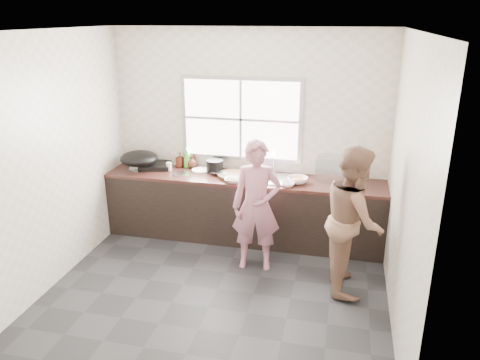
% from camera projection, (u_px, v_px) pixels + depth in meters
% --- Properties ---
extents(floor, '(3.60, 3.20, 0.01)m').
position_uv_depth(floor, '(218.00, 289.00, 5.11)').
color(floor, '#262628').
rests_on(floor, ground).
extents(ceiling, '(3.60, 3.20, 0.01)m').
position_uv_depth(ceiling, '(213.00, 30.00, 4.21)').
color(ceiling, silver).
rests_on(ceiling, wall_back).
extents(wall_back, '(3.60, 0.01, 2.70)m').
position_uv_depth(wall_back, '(249.00, 134.00, 6.14)').
color(wall_back, beige).
rests_on(wall_back, ground).
extents(wall_left, '(0.01, 3.20, 2.70)m').
position_uv_depth(wall_left, '(55.00, 160.00, 5.04)').
color(wall_left, silver).
rests_on(wall_left, ground).
extents(wall_right, '(0.01, 3.20, 2.70)m').
position_uv_depth(wall_right, '(405.00, 186.00, 4.28)').
color(wall_right, beige).
rests_on(wall_right, ground).
extents(wall_front, '(3.60, 0.01, 2.70)m').
position_uv_depth(wall_front, '(152.00, 245.00, 3.19)').
color(wall_front, beige).
rests_on(wall_front, ground).
extents(cabinet, '(3.60, 0.62, 0.82)m').
position_uv_depth(cabinet, '(243.00, 209.00, 6.16)').
color(cabinet, black).
rests_on(cabinet, floor).
extents(countertop, '(3.60, 0.64, 0.04)m').
position_uv_depth(countertop, '(244.00, 179.00, 6.02)').
color(countertop, '#351A16').
rests_on(countertop, cabinet).
extents(sink, '(0.55, 0.45, 0.02)m').
position_uv_depth(sink, '(270.00, 179.00, 5.93)').
color(sink, silver).
rests_on(sink, countertop).
extents(faucet, '(0.02, 0.02, 0.30)m').
position_uv_depth(faucet, '(273.00, 163.00, 6.07)').
color(faucet, silver).
rests_on(faucet, countertop).
extents(window_frame, '(1.60, 0.05, 1.10)m').
position_uv_depth(window_frame, '(241.00, 119.00, 6.08)').
color(window_frame, '#9EA0A5').
rests_on(window_frame, wall_back).
extents(window_glazing, '(1.50, 0.01, 1.00)m').
position_uv_depth(window_glazing, '(241.00, 120.00, 6.05)').
color(window_glazing, white).
rests_on(window_glazing, window_frame).
extents(woman, '(0.57, 0.41, 1.44)m').
position_uv_depth(woman, '(257.00, 210.00, 5.35)').
color(woman, '#BB7085').
rests_on(woman, floor).
extents(person_side, '(0.68, 0.84, 1.59)m').
position_uv_depth(person_side, '(353.00, 220.00, 4.92)').
color(person_side, brown).
rests_on(person_side, floor).
extents(cutting_board, '(0.50, 0.50, 0.04)m').
position_uv_depth(cutting_board, '(234.00, 175.00, 6.02)').
color(cutting_board, '#2F2312').
rests_on(cutting_board, countertop).
extents(cleaver, '(0.22, 0.12, 0.01)m').
position_uv_depth(cleaver, '(219.00, 172.00, 6.06)').
color(cleaver, '#BABBC1').
rests_on(cleaver, cutting_board).
extents(bowl_mince, '(0.22, 0.22, 0.05)m').
position_uv_depth(bowl_mince, '(233.00, 180.00, 5.83)').
color(bowl_mince, white).
rests_on(bowl_mince, countertop).
extents(bowl_crabs, '(0.26, 0.26, 0.06)m').
position_uv_depth(bowl_crabs, '(298.00, 181.00, 5.79)').
color(bowl_crabs, white).
rests_on(bowl_crabs, countertop).
extents(bowl_held, '(0.21, 0.21, 0.06)m').
position_uv_depth(bowl_held, '(288.00, 184.00, 5.68)').
color(bowl_held, white).
rests_on(bowl_held, countertop).
extents(black_pot, '(0.29, 0.29, 0.16)m').
position_uv_depth(black_pot, '(215.00, 166.00, 6.19)').
color(black_pot, black).
rests_on(black_pot, countertop).
extents(plate_food, '(0.30, 0.30, 0.02)m').
position_uv_depth(plate_food, '(201.00, 170.00, 6.25)').
color(plate_food, white).
rests_on(plate_food, countertop).
extents(bottle_green, '(0.12, 0.12, 0.27)m').
position_uv_depth(bottle_green, '(187.00, 158.00, 6.35)').
color(bottle_green, '#4C9932').
rests_on(bottle_green, countertop).
extents(bottle_brown_tall, '(0.10, 0.10, 0.18)m').
position_uv_depth(bottle_brown_tall, '(180.00, 160.00, 6.39)').
color(bottle_brown_tall, '#4F1F13').
rests_on(bottle_brown_tall, countertop).
extents(bottle_brown_short, '(0.15, 0.15, 0.16)m').
position_uv_depth(bottle_brown_short, '(192.00, 162.00, 6.36)').
color(bottle_brown_short, '#401C10').
rests_on(bottle_brown_short, countertop).
extents(glass_jar, '(0.09, 0.09, 0.11)m').
position_uv_depth(glass_jar, '(169.00, 166.00, 6.26)').
color(glass_jar, silver).
rests_on(glass_jar, countertop).
extents(burner, '(0.48, 0.48, 0.06)m').
position_uv_depth(burner, '(156.00, 165.00, 6.40)').
color(burner, black).
rests_on(burner, countertop).
extents(wok, '(0.54, 0.54, 0.19)m').
position_uv_depth(wok, '(139.00, 158.00, 6.26)').
color(wok, black).
rests_on(wok, burner).
extents(dish_rack, '(0.42, 0.31, 0.30)m').
position_uv_depth(dish_rack, '(332.00, 168.00, 5.88)').
color(dish_rack, silver).
rests_on(dish_rack, countertop).
extents(pot_lid_left, '(0.29, 0.29, 0.01)m').
position_uv_depth(pot_lid_left, '(138.00, 168.00, 6.34)').
color(pot_lid_left, silver).
rests_on(pot_lid_left, countertop).
extents(pot_lid_right, '(0.22, 0.22, 0.01)m').
position_uv_depth(pot_lid_right, '(181.00, 174.00, 6.12)').
color(pot_lid_right, silver).
rests_on(pot_lid_right, countertop).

